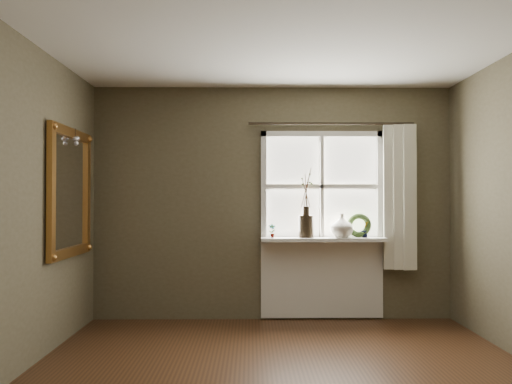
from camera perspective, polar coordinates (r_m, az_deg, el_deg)
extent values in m
plane|color=silver|center=(3.58, 3.58, 19.82)|extent=(4.50, 4.50, 0.00)
cube|color=brown|center=(5.64, 1.87, -1.24)|extent=(4.00, 0.10, 2.60)
cube|color=brown|center=(1.07, 12.80, -2.72)|extent=(4.00, 0.10, 2.60)
cube|color=silver|center=(5.63, 7.54, -5.41)|extent=(1.36, 0.06, 0.06)
cube|color=silver|center=(5.66, 7.51, 6.58)|extent=(1.36, 0.06, 0.06)
cube|color=silver|center=(5.56, 0.88, 0.61)|extent=(0.06, 0.06, 1.24)
cube|color=silver|center=(5.75, 13.95, 0.59)|extent=(0.06, 0.06, 1.24)
cube|color=silver|center=(5.62, 7.52, 0.60)|extent=(1.24, 0.05, 0.04)
cube|color=silver|center=(5.62, 7.52, 0.60)|extent=(0.04, 0.05, 1.12)
cube|color=white|center=(5.62, 4.19, 3.61)|extent=(0.59, 0.01, 0.53)
cube|color=white|center=(5.71, 10.72, 3.55)|extent=(0.59, 0.01, 0.53)
cube|color=white|center=(5.61, 4.20, -2.42)|extent=(0.59, 0.01, 0.53)
cube|color=white|center=(5.70, 10.73, -2.38)|extent=(0.59, 0.01, 0.53)
cube|color=silver|center=(5.53, 7.68, -5.39)|extent=(1.36, 0.26, 0.04)
cube|color=silver|center=(5.69, 7.53, -9.72)|extent=(1.36, 0.04, 0.88)
cylinder|color=black|center=(5.50, 5.76, -3.94)|extent=(0.17, 0.17, 0.24)
imported|color=beige|center=(5.56, 9.80, -3.80)|extent=(0.30, 0.30, 0.26)
torus|color=#2C411D|center=(5.64, 11.68, -4.05)|extent=(0.30, 0.21, 0.28)
imported|color=#2C411D|center=(5.47, 1.85, -4.44)|extent=(0.08, 0.06, 0.15)
imported|color=#2C411D|center=(5.61, 12.41, -4.20)|extent=(0.10, 0.08, 0.18)
cube|color=beige|center=(5.71, 16.03, -0.55)|extent=(0.36, 0.12, 1.59)
cylinder|color=black|center=(5.65, 8.60, 7.73)|extent=(1.84, 0.03, 0.03)
cube|color=white|center=(5.06, -20.52, -0.05)|extent=(0.02, 0.85, 1.04)
cube|color=#AA7132|center=(5.10, -20.38, 6.32)|extent=(0.05, 1.02, 0.09)
cube|color=#AA7132|center=(5.08, -20.45, -6.44)|extent=(0.05, 1.02, 0.09)
cube|color=#AA7132|center=(4.62, -22.38, 0.03)|extent=(0.05, 0.09, 1.04)
cube|color=#AA7132|center=(5.50, -18.77, -0.12)|extent=(0.05, 0.09, 1.04)
sphere|color=silver|center=(5.05, -19.96, 5.76)|extent=(0.04, 0.04, 0.04)
sphere|color=silver|center=(5.07, -19.85, 5.27)|extent=(0.04, 0.04, 0.04)
sphere|color=silver|center=(5.11, -19.74, 5.79)|extent=(0.04, 0.04, 0.04)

